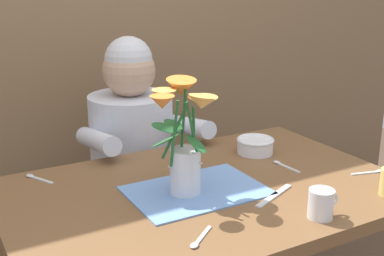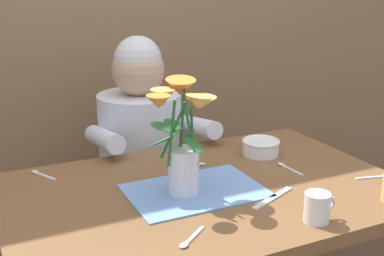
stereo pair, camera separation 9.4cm
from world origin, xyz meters
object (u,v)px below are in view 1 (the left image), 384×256
seated_person (133,174)px  ceramic_bowl (255,145)px  flower_vase (184,133)px  dinner_knife (274,196)px  ceramic_mug (321,204)px

seated_person → ceramic_bowl: bearing=-52.4°
flower_vase → ceramic_bowl: bearing=25.2°
flower_vase → dinner_knife: flower_vase is taller
ceramic_bowl → dinner_knife: (-0.17, -0.33, -0.03)m
seated_person → flower_vase: seated_person is taller
seated_person → ceramic_mug: (0.15, -0.93, 0.22)m
dinner_knife → ceramic_mug: size_ratio=2.04×
flower_vase → dinner_knife: bearing=-33.5°
dinner_knife → ceramic_mug: 0.17m
dinner_knife → flower_vase: bearing=123.1°
ceramic_mug → seated_person: bearing=99.2°
flower_vase → ceramic_mug: flower_vase is taller
dinner_knife → ceramic_mug: ceramic_mug is taller
ceramic_bowl → ceramic_mug: bearing=-106.7°
flower_vase → dinner_knife: (0.22, -0.15, -0.19)m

